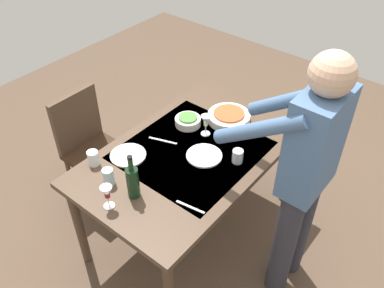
# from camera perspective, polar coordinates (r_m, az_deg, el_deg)

# --- Properties ---
(ground_plane) EXTENTS (6.00, 6.00, 0.00)m
(ground_plane) POSITION_cam_1_polar(r_m,az_deg,el_deg) (3.21, -0.00, -11.41)
(ground_plane) COLOR brown
(dining_table) EXTENTS (1.53, 0.93, 0.78)m
(dining_table) POSITION_cam_1_polar(r_m,az_deg,el_deg) (2.70, -0.00, -2.08)
(dining_table) COLOR #4C3828
(dining_table) RESTS_ON ground_plane
(chair_near) EXTENTS (0.40, 0.40, 0.91)m
(chair_near) POSITION_cam_1_polar(r_m,az_deg,el_deg) (3.20, -14.23, 0.25)
(chair_near) COLOR #352114
(chair_near) RESTS_ON ground_plane
(person_server) EXTENTS (0.42, 0.61, 1.69)m
(person_server) POSITION_cam_1_polar(r_m,az_deg,el_deg) (2.31, 15.38, -3.82)
(person_server) COLOR #2D2D38
(person_server) RESTS_ON ground_plane
(wine_bottle) EXTENTS (0.07, 0.07, 0.30)m
(wine_bottle) POSITION_cam_1_polar(r_m,az_deg,el_deg) (2.31, -8.27, -5.19)
(wine_bottle) COLOR black
(wine_bottle) RESTS_ON dining_table
(wine_glass_left) EXTENTS (0.07, 0.07, 0.15)m
(wine_glass_left) POSITION_cam_1_polar(r_m,az_deg,el_deg) (2.72, 1.95, 3.14)
(wine_glass_left) COLOR white
(wine_glass_left) RESTS_ON dining_table
(wine_glass_right) EXTENTS (0.07, 0.07, 0.15)m
(wine_glass_right) POSITION_cam_1_polar(r_m,az_deg,el_deg) (2.28, -11.78, -6.74)
(wine_glass_right) COLOR white
(wine_glass_right) RESTS_ON dining_table
(water_cup_near_left) EXTENTS (0.07, 0.07, 0.10)m
(water_cup_near_left) POSITION_cam_1_polar(r_m,az_deg,el_deg) (2.59, -13.61, -1.92)
(water_cup_near_left) COLOR silver
(water_cup_near_left) RESTS_ON dining_table
(water_cup_near_right) EXTENTS (0.07, 0.07, 0.11)m
(water_cup_near_right) POSITION_cam_1_polar(r_m,az_deg,el_deg) (2.44, -11.57, -4.50)
(water_cup_near_right) COLOR silver
(water_cup_near_right) RESTS_ON dining_table
(water_cup_far_left) EXTENTS (0.07, 0.07, 0.09)m
(water_cup_far_left) POSITION_cam_1_polar(r_m,az_deg,el_deg) (2.55, 6.38, -1.71)
(water_cup_far_left) COLOR silver
(water_cup_far_left) RESTS_ON dining_table
(serving_bowl_pasta) EXTENTS (0.30, 0.30, 0.07)m
(serving_bowl_pasta) POSITION_cam_1_polar(r_m,az_deg,el_deg) (2.89, 5.23, 3.78)
(serving_bowl_pasta) COLOR silver
(serving_bowl_pasta) RESTS_ON dining_table
(side_bowl_salad) EXTENTS (0.18, 0.18, 0.07)m
(side_bowl_salad) POSITION_cam_1_polar(r_m,az_deg,el_deg) (2.84, -0.58, 3.26)
(side_bowl_salad) COLOR silver
(side_bowl_salad) RESTS_ON dining_table
(dinner_plate_near) EXTENTS (0.23, 0.23, 0.01)m
(dinner_plate_near) POSITION_cam_1_polar(r_m,az_deg,el_deg) (2.63, -8.91, -1.56)
(dinner_plate_near) COLOR silver
(dinner_plate_near) RESTS_ON dining_table
(dinner_plate_far) EXTENTS (0.23, 0.23, 0.01)m
(dinner_plate_far) POSITION_cam_1_polar(r_m,az_deg,el_deg) (2.60, 1.76, -1.59)
(dinner_plate_far) COLOR silver
(dinner_plate_far) RESTS_ON dining_table
(table_knife) EXTENTS (0.08, 0.19, 0.00)m
(table_knife) POSITION_cam_1_polar(r_m,az_deg,el_deg) (2.73, -4.10, 0.48)
(table_knife) COLOR silver
(table_knife) RESTS_ON dining_table
(table_fork) EXTENTS (0.04, 0.18, 0.00)m
(table_fork) POSITION_cam_1_polar(r_m,az_deg,el_deg) (2.30, -0.24, -8.78)
(table_fork) COLOR silver
(table_fork) RESTS_ON dining_table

